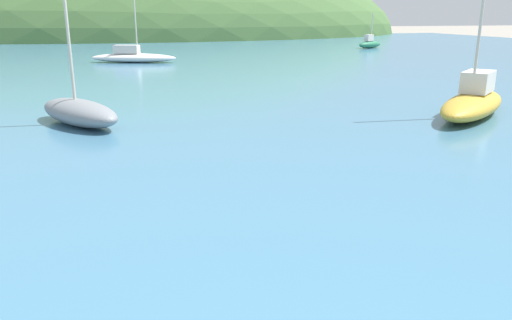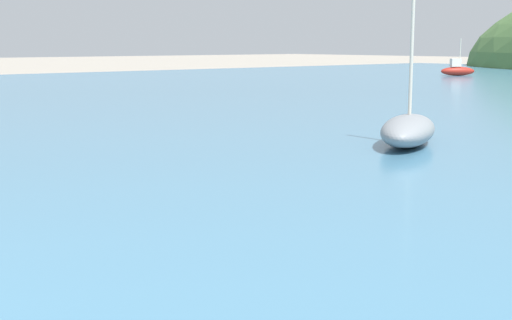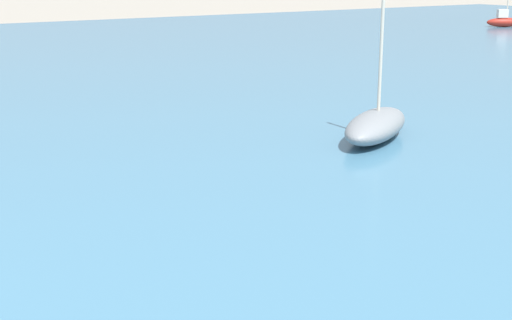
# 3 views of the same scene
# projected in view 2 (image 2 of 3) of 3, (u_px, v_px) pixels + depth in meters

# --- Properties ---
(boat_far_left) EXTENTS (1.77, 2.25, 2.32)m
(boat_far_left) POSITION_uv_depth(u_px,v_px,m) (457.00, 70.00, 44.87)
(boat_far_left) COLOR maroon
(boat_far_left) RESTS_ON water
(boat_nearest_quay) EXTENTS (2.42, 3.06, 2.98)m
(boat_nearest_quay) POSITION_uv_depth(u_px,v_px,m) (408.00, 130.00, 14.22)
(boat_nearest_quay) COLOR gray
(boat_nearest_quay) RESTS_ON water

